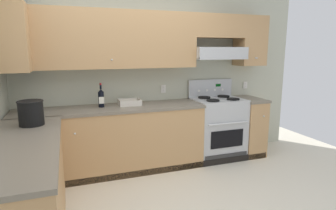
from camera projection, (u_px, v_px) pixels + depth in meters
wall_back at (154, 63)px, 4.21m from camera, size 4.68×0.57×2.55m
counter_back_run at (132, 138)px, 4.01m from camera, size 3.60×0.65×0.91m
counter_left_run at (25, 194)px, 2.45m from camera, size 0.63×1.91×0.91m
stove at (217, 127)px, 4.46m from camera, size 0.76×0.62×1.20m
wine_bottle at (101, 98)px, 3.82m from camera, size 0.08×0.08×0.32m
bowl at (129, 103)px, 3.99m from camera, size 0.30×0.24×0.08m
bucket at (31, 112)px, 2.90m from camera, size 0.25×0.25×0.25m
paper_towel_roll at (26, 107)px, 3.53m from camera, size 0.13×0.12×0.12m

